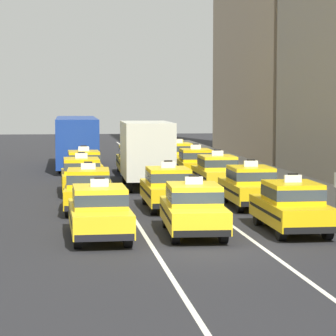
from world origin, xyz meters
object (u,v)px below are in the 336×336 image
(taxi_left_third, at_px, (81,175))
(taxi_left_second, at_px, (88,189))
(taxi_right_second, at_px, (250,186))
(bus_left_fifth, at_px, (76,140))
(box_truck_center_third, at_px, (145,151))
(taxi_right_fifth, at_px, (178,155))
(taxi_right_sixth, at_px, (169,150))
(taxi_left_nearest, at_px, (100,211))
(taxi_right_nearest, at_px, (292,206))
(taxi_right_third, at_px, (217,172))
(taxi_center_nearest, at_px, (193,208))
(taxi_left_fourth, at_px, (84,166))
(taxi_center_fourth, at_px, (133,159))
(taxi_center_second, at_px, (168,187))
(taxi_right_fourth, at_px, (195,163))

(taxi_left_third, bearing_deg, taxi_left_second, -88.91)
(taxi_right_second, bearing_deg, bus_left_fifth, 108.44)
(box_truck_center_third, height_order, taxi_right_fifth, box_truck_center_third)
(taxi_left_third, distance_m, taxi_right_sixth, 18.79)
(taxi_right_fifth, distance_m, taxi_right_sixth, 5.19)
(taxi_left_third, height_order, box_truck_center_third, box_truck_center_third)
(taxi_left_nearest, distance_m, taxi_right_sixth, 30.42)
(taxi_right_nearest, distance_m, taxi_right_third, 12.63)
(taxi_center_nearest, bearing_deg, taxi_left_fourth, 99.90)
(taxi_left_third, relative_size, bus_left_fifth, 0.41)
(taxi_left_fourth, distance_m, bus_left_fifth, 8.97)
(taxi_right_nearest, bearing_deg, taxi_center_nearest, -177.67)
(taxi_right_nearest, relative_size, taxi_right_third, 1.00)
(taxi_left_second, height_order, taxi_left_third, same)
(taxi_left_nearest, bearing_deg, taxi_left_third, 91.07)
(taxi_left_second, bearing_deg, taxi_left_nearest, -88.94)
(taxi_left_second, relative_size, taxi_right_nearest, 1.01)
(taxi_center_nearest, relative_size, taxi_center_fourth, 1.01)
(bus_left_fifth, xyz_separation_m, box_truck_center_third, (3.16, -11.65, -0.04))
(taxi_center_fourth, bearing_deg, taxi_right_second, -77.61)
(taxi_left_nearest, xyz_separation_m, taxi_right_sixth, (6.31, 29.76, 0.00))
(taxi_center_fourth, distance_m, taxi_right_third, 9.35)
(taxi_left_fourth, distance_m, taxi_right_fifth, 9.40)
(taxi_center_fourth, bearing_deg, taxi_right_nearest, -81.41)
(taxi_left_fourth, xyz_separation_m, taxi_right_second, (6.38, -10.78, 0.00))
(taxi_left_nearest, relative_size, taxi_right_nearest, 1.00)
(taxi_center_nearest, distance_m, taxi_right_third, 13.18)
(taxi_center_nearest, bearing_deg, taxi_left_third, 105.36)
(taxi_left_second, relative_size, taxi_center_second, 1.01)
(taxi_center_nearest, relative_size, box_truck_center_third, 0.66)
(taxi_left_fourth, distance_m, taxi_center_fourth, 5.37)
(taxi_left_second, height_order, taxi_right_fifth, same)
(taxi_left_third, xyz_separation_m, taxi_right_sixth, (6.53, 17.62, 0.00))
(taxi_center_second, height_order, taxi_right_fourth, same)
(taxi_right_third, relative_size, taxi_right_fourth, 0.99)
(taxi_left_third, bearing_deg, bus_left_fifth, 89.68)
(taxi_center_second, distance_m, taxi_right_fourth, 12.21)
(taxi_left_fourth, bearing_deg, taxi_center_second, -74.66)
(taxi_right_third, xyz_separation_m, taxi_right_fourth, (-0.17, 5.20, 0.00))
(taxi_left_nearest, height_order, taxi_right_fourth, same)
(taxi_right_sixth, bearing_deg, box_truck_center_third, -102.31)
(taxi_center_second, bearing_deg, taxi_right_second, 2.50)
(taxi_left_fourth, height_order, taxi_right_nearest, same)
(taxi_left_nearest, bearing_deg, taxi_right_third, 64.14)
(taxi_right_fourth, bearing_deg, bus_left_fifth, 128.16)
(box_truck_center_third, bearing_deg, taxi_left_second, -110.42)
(taxi_right_nearest, distance_m, taxi_right_sixth, 29.31)
(bus_left_fifth, bearing_deg, taxi_right_third, -63.91)
(taxi_right_third, xyz_separation_m, taxi_right_sixth, (-0.03, 16.68, 0.00))
(taxi_right_fifth, bearing_deg, taxi_right_fourth, -89.62)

